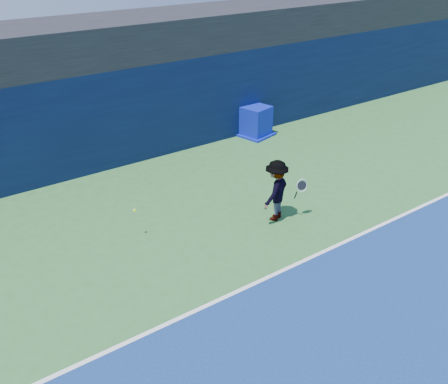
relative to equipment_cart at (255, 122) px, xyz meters
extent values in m
plane|color=#2F6A2F|center=(-5.34, -9.71, -0.49)|extent=(80.00, 80.00, 0.00)
cube|color=white|center=(-5.34, -6.71, -0.48)|extent=(24.00, 0.10, 0.01)
cube|color=black|center=(-5.34, 1.79, 3.11)|extent=(36.00, 3.00, 1.20)
cube|color=#091333|center=(-5.34, 0.79, 1.01)|extent=(36.00, 1.00, 3.00)
cube|color=#0B18A5|center=(0.00, 0.00, 0.05)|extent=(1.07, 1.07, 1.07)
cube|color=#0B16A0|center=(0.00, 0.00, -0.45)|extent=(1.34, 1.34, 0.07)
imported|color=silver|center=(-3.25, -4.90, 0.32)|extent=(1.20, 0.98, 1.61)
cylinder|color=black|center=(-2.80, -5.15, 0.16)|extent=(0.08, 0.14, 0.25)
torus|color=silver|center=(-2.66, -5.20, 0.41)|extent=(0.30, 0.17, 0.29)
cylinder|color=black|center=(-2.66, -5.20, 0.41)|extent=(0.25, 0.13, 0.24)
sphere|color=#EDF41B|center=(-6.53, -3.64, 0.24)|extent=(0.07, 0.07, 0.07)
camera|label=1|loc=(-10.68, -13.17, 6.10)|focal=40.00mm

